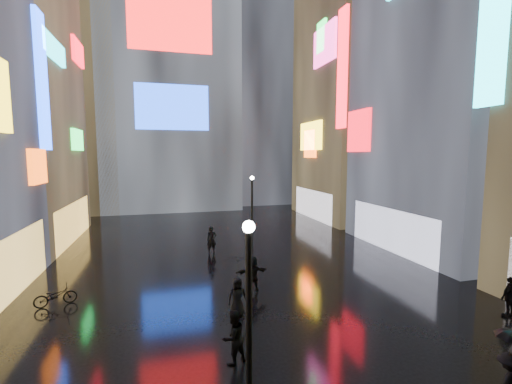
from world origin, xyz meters
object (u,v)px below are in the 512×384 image
object	(u,v)px
pedestrian_3	(510,297)
bicycle	(56,296)
lamp_near	(249,314)
lamp_far	(252,207)

from	to	relation	value
pedestrian_3	bicycle	distance (m)	19.51
lamp_near	bicycle	distance (m)	11.43
lamp_near	bicycle	xyz separation A→B (m)	(-6.70, 8.92, -2.49)
lamp_near	lamp_far	bearing A→B (deg)	75.39
lamp_near	pedestrian_3	bearing A→B (deg)	13.50
lamp_near	lamp_far	xyz separation A→B (m)	(4.23, 16.23, 0.00)
lamp_near	pedestrian_3	world-z (taller)	lamp_near
bicycle	pedestrian_3	bearing A→B (deg)	-124.24
lamp_far	lamp_near	bearing A→B (deg)	-104.61
lamp_near	bicycle	world-z (taller)	lamp_near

